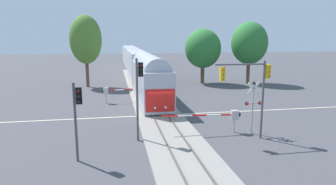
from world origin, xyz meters
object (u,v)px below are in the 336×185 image
at_px(traffic_signal_median, 139,86).
at_px(maple_right_background, 249,43).
at_px(traffic_signal_near_left, 77,109).
at_px(oak_far_right, 203,49).
at_px(crossing_gate_near, 225,116).
at_px(traffic_signal_near_right, 251,81).
at_px(oak_behind_train, 86,40).
at_px(crossing_gate_far, 112,91).
at_px(crossing_signal_mast, 253,102).
at_px(commuter_train, 136,62).

height_order(traffic_signal_median, maple_right_background, maple_right_background).
xyz_separation_m(traffic_signal_near_left, oak_far_right, (16.38, 28.59, 2.35)).
bearing_deg(traffic_signal_median, crossing_gate_near, 4.81).
height_order(traffic_signal_near_left, traffic_signal_median, traffic_signal_median).
height_order(maple_right_background, oak_far_right, maple_right_background).
height_order(traffic_signal_near_right, traffic_signal_median, traffic_signal_median).
relative_size(maple_right_background, oak_behind_train, 0.92).
relative_size(traffic_signal_near_right, traffic_signal_median, 0.97).
bearing_deg(crossing_gate_far, crossing_signal_mast, -50.40).
distance_m(crossing_gate_near, crossing_signal_mast, 2.38).
bearing_deg(traffic_signal_near_left, maple_right_background, 48.99).
bearing_deg(traffic_signal_near_left, traffic_signal_near_right, 9.02).
xyz_separation_m(traffic_signal_near_left, oak_behind_train, (-1.78, 28.34, 3.80)).
relative_size(traffic_signal_near_left, oak_behind_train, 0.46).
bearing_deg(crossing_signal_mast, traffic_signal_median, -179.93).
height_order(commuter_train, traffic_signal_median, traffic_signal_median).
bearing_deg(traffic_signal_near_left, oak_behind_train, 93.59).
distance_m(commuter_train, crossing_gate_near, 35.19).
distance_m(traffic_signal_near_left, traffic_signal_near_right, 12.10).
height_order(traffic_signal_near_left, oak_behind_train, oak_behind_train).
bearing_deg(crossing_gate_far, oak_far_right, 40.47).
bearing_deg(traffic_signal_near_right, maple_right_background, 65.09).
xyz_separation_m(crossing_gate_near, oak_behind_train, (-12.52, 24.74, 5.67)).
bearing_deg(crossing_gate_far, maple_right_background, 26.80).
height_order(crossing_signal_mast, oak_far_right, oak_far_right).
xyz_separation_m(oak_behind_train, oak_far_right, (18.16, 0.25, -1.45)).
bearing_deg(crossing_signal_mast, traffic_signal_near_left, -166.59).
xyz_separation_m(crossing_gate_far, traffic_signal_near_left, (-1.86, -16.20, 1.87)).
xyz_separation_m(crossing_gate_near, traffic_signal_near_right, (1.16, -1.71, 2.99)).
xyz_separation_m(crossing_signal_mast, traffic_signal_near_left, (-12.74, -3.04, 0.71)).
xyz_separation_m(commuter_train, maple_right_background, (17.29, -11.28, 3.76)).
distance_m(crossing_gate_near, traffic_signal_near_right, 3.63).
distance_m(crossing_signal_mast, oak_far_right, 25.99).
relative_size(crossing_signal_mast, maple_right_background, 0.43).
distance_m(maple_right_background, oak_behind_train, 25.47).
bearing_deg(maple_right_background, crossing_gate_near, -118.69).
xyz_separation_m(crossing_gate_near, oak_far_right, (5.64, 24.99, 4.22)).
bearing_deg(crossing_gate_far, oak_behind_train, 106.65).
bearing_deg(crossing_gate_near, traffic_signal_median, -175.19).
relative_size(commuter_train, traffic_signal_near_left, 12.96).
relative_size(commuter_train, traffic_signal_median, 10.47).
relative_size(crossing_signal_mast, traffic_signal_median, 0.70).
height_order(crossing_gate_far, traffic_signal_median, traffic_signal_median).
xyz_separation_m(crossing_signal_mast, traffic_signal_near_right, (-0.84, -1.15, 1.83)).
distance_m(traffic_signal_near_left, oak_behind_train, 28.65).
height_order(crossing_gate_near, crossing_signal_mast, crossing_signal_mast).
bearing_deg(oak_far_right, crossing_gate_near, -102.72).
xyz_separation_m(commuter_train, traffic_signal_median, (-2.43, -35.47, 1.31)).
height_order(crossing_signal_mast, traffic_signal_median, traffic_signal_median).
height_order(commuter_train, crossing_gate_near, commuter_train).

